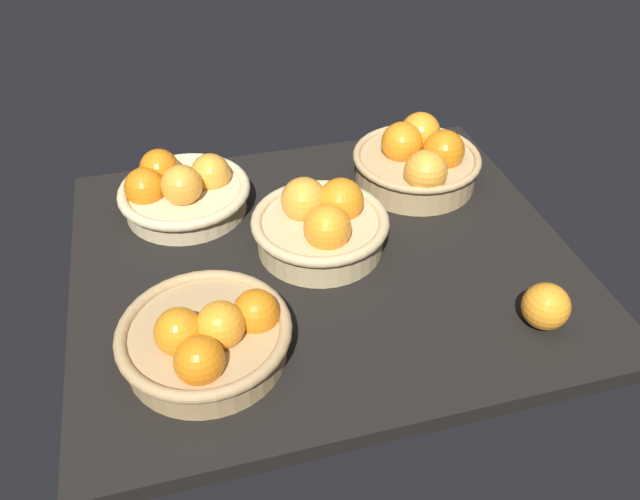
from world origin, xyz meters
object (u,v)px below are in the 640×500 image
at_px(basket_near_left, 208,337).
at_px(basket_far_left, 182,190).
at_px(basket_far_right, 418,161).
at_px(loose_orange_front_gap, 546,306).
at_px(basket_center, 319,225).

distance_m(basket_near_left, basket_far_left, 0.38).
relative_size(basket_far_right, loose_orange_front_gap, 3.46).
xyz_separation_m(basket_near_left, loose_orange_front_gap, (0.49, -0.06, -0.00)).
distance_m(basket_center, basket_far_left, 0.28).
relative_size(basket_near_left, basket_far_right, 1.00).
bearing_deg(basket_far_right, loose_orange_front_gap, -84.40).
bearing_deg(basket_far_right, basket_far_left, 176.25).
relative_size(basket_far_right, basket_far_left, 1.02).
distance_m(basket_near_left, basket_far_right, 0.57).
bearing_deg(basket_far_left, loose_orange_front_gap, -41.78).
xyz_separation_m(basket_far_left, loose_orange_front_gap, (0.49, -0.44, -0.00)).
xyz_separation_m(basket_center, loose_orange_front_gap, (0.28, -0.27, -0.01)).
height_order(basket_near_left, loose_orange_front_gap, basket_near_left).
bearing_deg(basket_near_left, basket_center, 43.17).
bearing_deg(basket_far_right, basket_center, -148.49).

